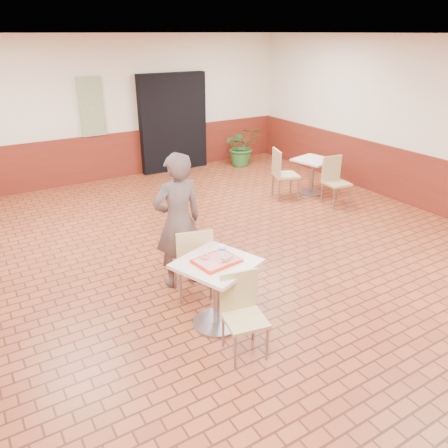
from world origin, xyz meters
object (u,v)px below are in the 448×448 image
paper_cup (222,249)px  chair_main_front (242,310)px  customer (178,222)px  chair_second_front (334,178)px  serving_tray (217,261)px  main_table (217,283)px  long_john_donut (227,259)px  chair_main_back (193,259)px  potted_plant (242,146)px  chair_second_left (282,171)px  second_table (313,170)px  ring_donut (205,256)px

paper_cup → chair_main_front: bearing=-102.4°
customer → chair_second_front: bearing=-162.6°
serving_tray → chair_second_front: size_ratio=0.50×
serving_tray → chair_second_front: bearing=28.8°
main_table → long_john_donut: 0.33m
chair_main_back → long_john_donut: 0.77m
potted_plant → paper_cup: bearing=-125.8°
chair_second_front → paper_cup: bearing=-144.7°
chair_main_back → long_john_donut: (0.04, -0.70, 0.32)m
chair_main_back → chair_main_front: bearing=103.6°
chair_second_left → chair_second_front: chair_second_left is taller
chair_main_back → second_table: 4.37m
ring_donut → potted_plant: 6.39m
chair_second_front → potted_plant: (-0.02, 3.09, -0.03)m
chair_main_back → ring_donut: (-0.12, -0.52, 0.31)m
serving_tray → chair_second_front: (3.81, 2.09, -0.30)m
ring_donut → chair_second_front: 4.38m
chair_second_front → long_john_donut: bearing=-142.9°
serving_tray → chair_second_left: bearing=42.0°
main_table → paper_cup: (0.14, 0.11, 0.33)m
second_table → chair_second_left: chair_second_left is taller
serving_tray → main_table: bearing=-90.0°
ring_donut → paper_cup: size_ratio=1.18×
ring_donut → second_table: ring_donut is taller
chair_second_front → potted_plant: 3.09m
second_table → chair_second_left: (-0.70, 0.11, 0.07)m
serving_tray → chair_second_left: chair_second_left is taller
paper_cup → chair_second_left: (3.03, 2.75, -0.32)m
customer → long_john_donut: (0.04, -1.08, -0.03)m
main_table → paper_cup: paper_cup is taller
main_table → chair_second_front: (3.81, 2.09, -0.03)m
ring_donut → paper_cup: paper_cup is taller
chair_second_left → chair_second_front: bearing=-121.4°
chair_main_back → potted_plant: potted_plant is taller
chair_main_front → chair_second_front: 4.60m
second_table → long_john_donut: bearing=-143.2°
long_john_donut → chair_second_left: chair_second_left is taller
second_table → chair_second_left: bearing=171.3°
main_table → chair_main_back: (0.04, 0.62, -0.01)m
chair_second_left → paper_cup: bearing=150.8°
long_john_donut → chair_second_front: (3.73, 2.17, -0.34)m
ring_donut → long_john_donut: bearing=-47.2°
main_table → long_john_donut: bearing=-43.5°
serving_tray → long_john_donut: bearing=-43.5°
long_john_donut → second_table: long_john_donut is taller
paper_cup → serving_tray: bearing=-141.7°
serving_tray → second_table: (3.86, 2.75, -0.33)m
chair_main_front → potted_plant: potted_plant is taller
chair_second_left → second_table: bearing=-80.2°
main_table → paper_cup: bearing=38.3°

